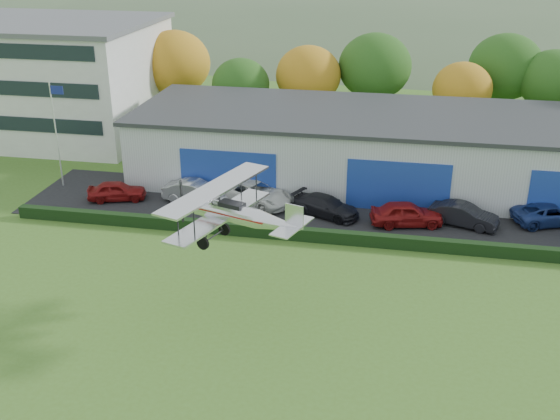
% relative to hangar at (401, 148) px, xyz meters
% --- Properties ---
extents(ground, '(300.00, 300.00, 0.00)m').
position_rel_hangar_xyz_m(ground, '(-5.00, -27.98, -2.66)').
color(ground, '#436A21').
rests_on(ground, ground).
extents(apron, '(48.00, 9.00, 0.05)m').
position_rel_hangar_xyz_m(apron, '(-2.00, -6.98, -2.63)').
color(apron, black).
rests_on(apron, ground).
extents(hedge, '(46.00, 0.60, 0.80)m').
position_rel_hangar_xyz_m(hedge, '(-2.00, -11.78, -2.26)').
color(hedge, black).
rests_on(hedge, ground).
extents(hangar, '(40.60, 12.60, 5.30)m').
position_rel_hangar_xyz_m(hangar, '(0.00, 0.00, 0.00)').
color(hangar, '#B2B7BC').
rests_on(hangar, ground).
extents(office_block, '(20.60, 15.60, 10.40)m').
position_rel_hangar_xyz_m(office_block, '(-33.00, 7.02, 2.56)').
color(office_block, silver).
rests_on(office_block, ground).
extents(flagpole, '(1.05, 0.10, 8.00)m').
position_rel_hangar_xyz_m(flagpole, '(-24.88, -5.98, 2.13)').
color(flagpole, silver).
rests_on(flagpole, ground).
extents(tree_belt, '(75.70, 13.22, 10.12)m').
position_rel_hangar_xyz_m(tree_belt, '(-4.15, 12.64, 2.95)').
color(tree_belt, '#3D2614').
rests_on(tree_belt, ground).
extents(distant_hills, '(430.00, 196.00, 56.00)m').
position_rel_hangar_xyz_m(distant_hills, '(-9.38, 112.02, -15.70)').
color(distant_hills, '#4C6642').
rests_on(distant_hills, ground).
extents(car_0, '(4.40, 2.78, 1.39)m').
position_rel_hangar_xyz_m(car_0, '(-19.77, -7.87, -1.91)').
color(car_0, maroon).
rests_on(car_0, apron).
extents(car_1, '(4.91, 2.21, 1.56)m').
position_rel_hangar_xyz_m(car_1, '(-14.04, -7.19, -1.82)').
color(car_1, silver).
rests_on(car_1, apron).
extents(car_2, '(6.30, 4.74, 1.59)m').
position_rel_hangar_xyz_m(car_2, '(-9.97, -6.72, -1.81)').
color(car_2, silver).
rests_on(car_2, apron).
extents(car_3, '(5.10, 3.65, 1.37)m').
position_rel_hangar_xyz_m(car_3, '(-4.69, -7.78, -1.92)').
color(car_3, black).
rests_on(car_3, apron).
extents(car_4, '(5.01, 2.83, 1.61)m').
position_rel_hangar_xyz_m(car_4, '(0.71, -8.34, -1.80)').
color(car_4, maroon).
rests_on(car_4, apron).
extents(car_5, '(4.74, 2.91, 1.47)m').
position_rel_hangar_xyz_m(car_5, '(4.37, -7.69, -1.87)').
color(car_5, black).
rests_on(car_5, apron).
extents(car_6, '(5.49, 3.87, 1.39)m').
position_rel_hangar_xyz_m(car_6, '(10.04, -6.30, -1.91)').
color(car_6, navy).
rests_on(car_6, apron).
extents(biplane, '(7.06, 7.96, 2.99)m').
position_rel_hangar_xyz_m(biplane, '(-7.74, -20.42, 2.82)').
color(biplane, silver).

